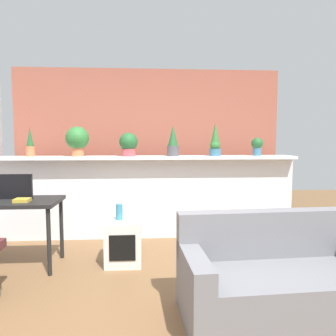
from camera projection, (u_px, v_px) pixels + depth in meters
The scene contains 16 objects.
ground_plane at pixel (153, 308), 2.71m from camera, with size 12.00×12.00×0.00m, color brown.
divider_wall at pixel (149, 198), 4.64m from camera, with size 4.13×0.16×1.13m, color silver.
plant_shelf at pixel (149, 158), 4.55m from camera, with size 4.13×0.39×0.04m, color silver.
brick_wall_behind at pixel (149, 149), 5.18m from camera, with size 4.13×0.10×2.50m, color #9E5442.
potted_plant_0 at pixel (30, 144), 4.43m from camera, with size 0.12×0.12×0.40m.
potted_plant_1 at pixel (77, 140), 4.46m from camera, with size 0.32×0.32×0.41m.
potted_plant_2 at pixel (128, 144), 4.50m from camera, with size 0.26×0.26×0.33m.
potted_plant_3 at pixel (173, 142), 4.53m from camera, with size 0.16×0.16×0.43m.
potted_plant_4 at pixel (215, 142), 4.57m from camera, with size 0.16×0.16×0.47m.
potted_plant_5 at pixel (257, 146), 4.67m from camera, with size 0.17×0.17×0.26m.
desk at pixel (8, 208), 3.52m from camera, with size 1.10×0.60×0.75m.
tv_monitor at pixel (13, 186), 3.58m from camera, with size 0.42×0.04×0.28m, color black.
side_cube_shelf at pixel (124, 242), 3.65m from camera, with size 0.40×0.41×0.50m.
vase_on_shelf at pixel (119, 212), 3.65m from camera, with size 0.08×0.08×0.18m, color teal.
book_on_desk at pixel (22, 200), 3.42m from camera, with size 0.16×0.13×0.04m, color gold.
couch at pixel (279, 281), 2.58m from camera, with size 1.60×0.84×0.80m.
Camera 1 is at (-0.05, -2.59, 1.41)m, focal length 34.62 mm.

